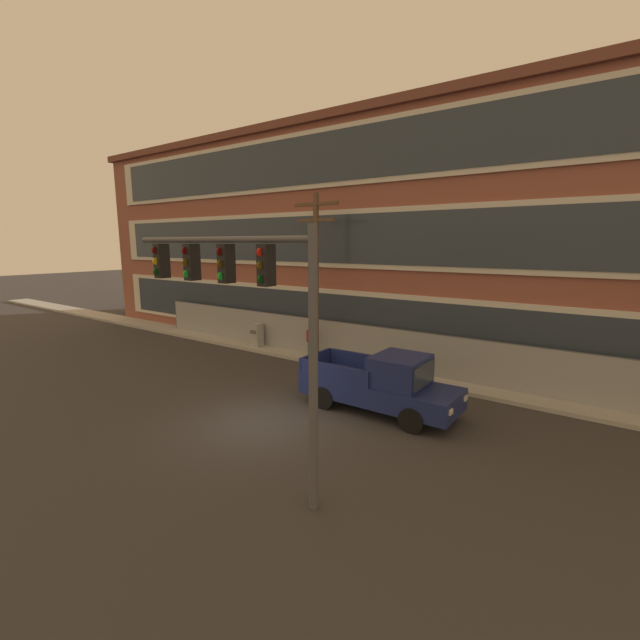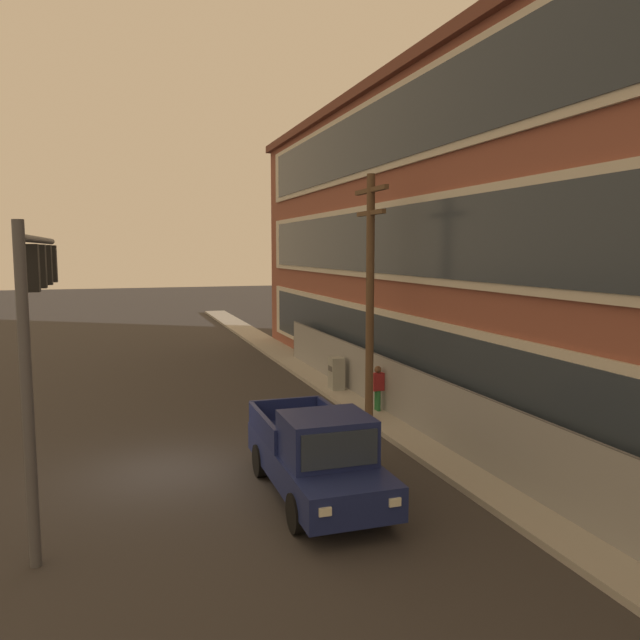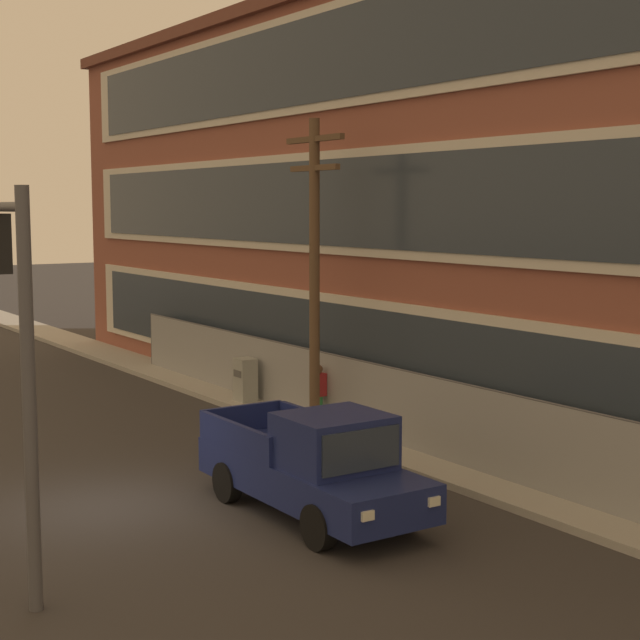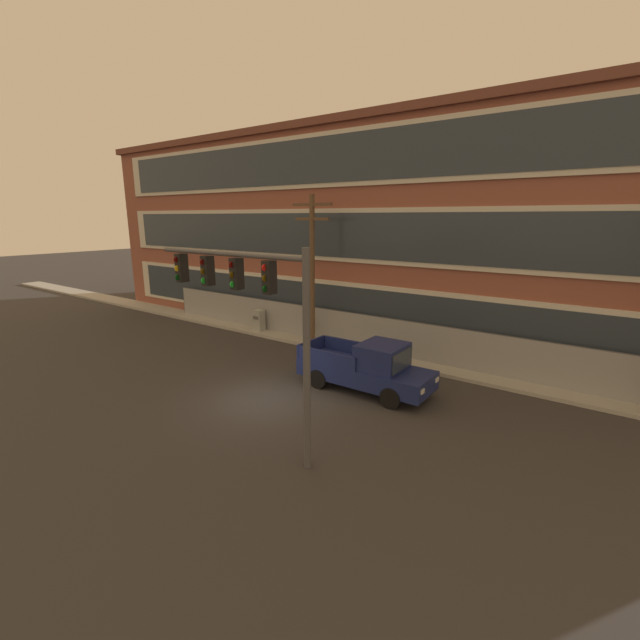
{
  "view_description": "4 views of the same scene",
  "coord_description": "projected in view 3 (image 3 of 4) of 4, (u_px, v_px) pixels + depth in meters",
  "views": [
    {
      "loc": [
        9.23,
        -9.36,
        5.73
      ],
      "look_at": [
        0.28,
        3.04,
        2.96
      ],
      "focal_mm": 24.0,
      "sensor_mm": 36.0,
      "label": 1
    },
    {
      "loc": [
        15.71,
        -1.01,
        5.59
      ],
      "look_at": [
        -2.04,
        4.8,
        3.48
      ],
      "focal_mm": 35.0,
      "sensor_mm": 36.0,
      "label": 2
    },
    {
      "loc": [
        17.75,
        -6.61,
        5.81
      ],
      "look_at": [
        -0.18,
        5.24,
        3.31
      ],
      "focal_mm": 55.0,
      "sensor_mm": 36.0,
      "label": 3
    },
    {
      "loc": [
        10.69,
        -11.03,
        6.83
      ],
      "look_at": [
        1.43,
        1.81,
        3.01
      ],
      "focal_mm": 24.0,
      "sensor_mm": 36.0,
      "label": 4
    }
  ],
  "objects": [
    {
      "name": "electrical_cabinet",
      "position": [
        245.0,
        382.0,
        28.5
      ],
      "size": [
        0.61,
        0.53,
        1.41
      ],
      "color": "#939993",
      "rests_on": "ground"
    },
    {
      "name": "utility_pole_near_corner",
      "position": [
        314.0,
        263.0,
        24.23
      ],
      "size": [
        2.39,
        0.26,
        7.94
      ],
      "color": "brown",
      "rests_on": "ground"
    },
    {
      "name": "brick_mill_building",
      "position": [
        525.0,
        202.0,
        26.83
      ],
      "size": [
        40.83,
        10.25,
        11.82
      ],
      "color": "brown",
      "rests_on": "ground"
    },
    {
      "name": "pickup_truck_navy",
      "position": [
        315.0,
        467.0,
        18.27
      ],
      "size": [
        5.51,
        2.09,
        2.08
      ],
      "color": "navy",
      "rests_on": "ground"
    },
    {
      "name": "chain_link_fence",
      "position": [
        378.0,
        403.0,
        23.91
      ],
      "size": [
        27.11,
        0.06,
        2.0
      ],
      "color": "gray",
      "rests_on": "ground"
    },
    {
      "name": "pedestrian_near_cabinet",
      "position": [
        318.0,
        391.0,
        25.68
      ],
      "size": [
        0.32,
        0.42,
        1.69
      ],
      "color": "#236B38",
      "rests_on": "ground"
    },
    {
      "name": "ground_plane",
      "position": [
        100.0,
        507.0,
        19.0
      ],
      "size": [
        160.0,
        160.0,
        0.0
      ],
      "primitive_type": "plane",
      "color": "#333030"
    },
    {
      "name": "sidewalk_building_side",
      "position": [
        397.0,
        452.0,
        22.98
      ],
      "size": [
        80.0,
        1.73,
        0.16
      ],
      "primitive_type": "cube",
      "color": "#9E9B93",
      "rests_on": "ground"
    }
  ]
}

